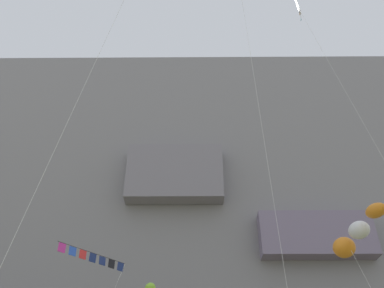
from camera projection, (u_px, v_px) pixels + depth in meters
The scene contains 4 objects.
cliff_face at pixel (178, 237), 73.90m from camera, with size 180.00×29.81×64.01m.
kite_banner_high_left at pixel (91, 266), 19.84m from camera, with size 2.72×3.11×10.19m.
kite_diamond_mid_center at pixel (305, 20), 30.94m from camera, with size 2.95×5.99×31.25m.
kite_windsock_upper_right at pixel (358, 232), 16.75m from camera, with size 2.29×5.16×10.40m.
Camera 1 is at (3.05, 1.24, 2.84)m, focal length 38.59 mm.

